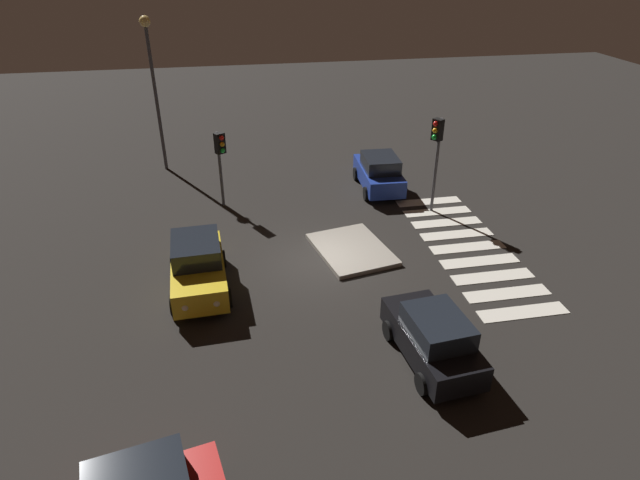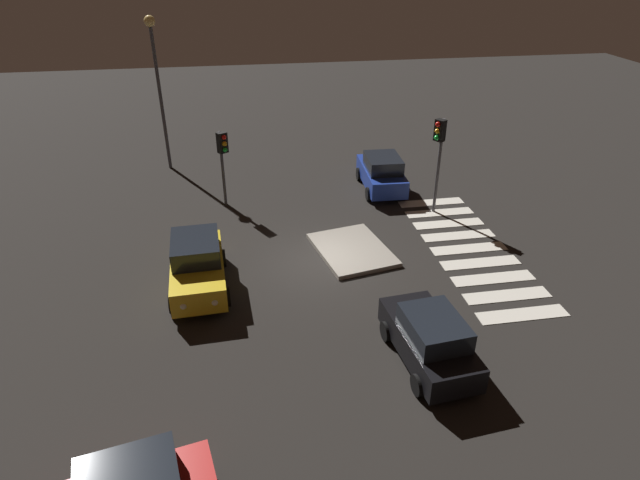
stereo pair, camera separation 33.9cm
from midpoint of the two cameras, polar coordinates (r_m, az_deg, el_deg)
ground_plane at (r=21.57m, az=0.45°, el=-2.32°), size 80.00×80.00×0.00m
traffic_island at (r=22.26m, az=3.87°, el=-1.04°), size 4.11×3.40×0.18m
car_blue at (r=27.81m, az=6.92°, el=7.10°), size 4.35×2.17×1.86m
car_yellow at (r=20.04m, az=-12.42°, el=-2.61°), size 4.49×2.24×1.92m
car_black at (r=16.67m, az=12.15°, el=-10.23°), size 4.17×2.20×1.76m
traffic_light_east at (r=24.80m, az=12.93°, el=9.96°), size 0.54×0.53×4.50m
traffic_light_north at (r=25.53m, az=-9.93°, el=9.31°), size 0.53×0.54×3.66m
street_lamp at (r=30.40m, az=-16.67°, el=17.02°), size 0.56×0.56×8.07m
crosswalk_near at (r=23.35m, az=15.92°, el=-0.88°), size 9.90×3.20×0.02m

